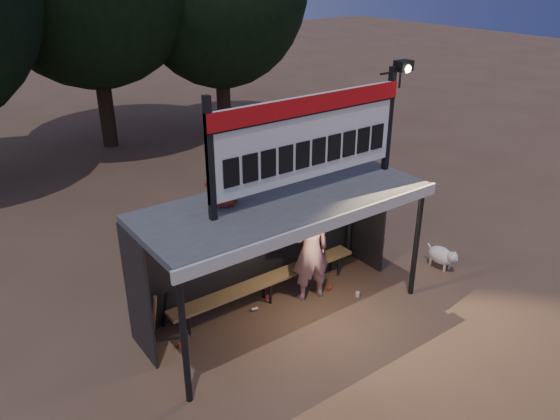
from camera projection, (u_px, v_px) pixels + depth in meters
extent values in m
plane|color=#4E3627|center=(284.00, 314.00, 10.01)|extent=(80.00, 80.00, 0.00)
imported|color=silver|center=(311.00, 251.00, 10.09)|extent=(0.82, 0.63, 2.03)
imported|color=gray|center=(221.00, 170.00, 8.55)|extent=(0.73, 0.67, 1.21)
imported|color=#A72A19|center=(222.00, 173.00, 8.54)|extent=(0.59, 0.44, 1.11)
cube|color=#434345|center=(284.00, 202.00, 9.05)|extent=(5.00, 2.00, 0.12)
cube|color=beige|center=(324.00, 226.00, 8.32)|extent=(5.10, 0.06, 0.20)
cylinder|color=black|center=(184.00, 340.00, 7.60)|extent=(0.10, 0.10, 2.20)
cylinder|color=black|center=(416.00, 243.00, 10.16)|extent=(0.10, 0.10, 2.20)
cylinder|color=black|center=(134.00, 283.00, 8.92)|extent=(0.10, 0.10, 2.20)
cylinder|color=black|center=(350.00, 210.00, 11.48)|extent=(0.10, 0.10, 2.20)
cube|color=black|center=(253.00, 240.00, 10.28)|extent=(5.00, 0.04, 2.20)
cube|color=black|center=(138.00, 296.00, 8.58)|extent=(0.04, 1.00, 2.20)
cube|color=black|center=(367.00, 216.00, 11.24)|extent=(0.04, 1.00, 2.20)
cylinder|color=black|center=(252.00, 189.00, 9.83)|extent=(5.00, 0.06, 0.06)
cube|color=black|center=(210.00, 160.00, 7.91)|extent=(0.10, 0.10, 1.90)
cube|color=black|center=(389.00, 120.00, 9.88)|extent=(0.10, 0.10, 1.90)
cube|color=silver|center=(309.00, 138.00, 8.89)|extent=(3.80, 0.08, 1.40)
cube|color=red|center=(312.00, 105.00, 8.62)|extent=(3.80, 0.04, 0.28)
cube|color=black|center=(312.00, 114.00, 8.68)|extent=(3.80, 0.02, 0.03)
cube|color=black|center=(231.00, 173.00, 8.15)|extent=(0.27, 0.03, 0.45)
cube|color=black|center=(250.00, 168.00, 8.33)|extent=(0.27, 0.03, 0.45)
cube|color=black|center=(268.00, 164.00, 8.51)|extent=(0.27, 0.03, 0.45)
cube|color=black|center=(286.00, 159.00, 8.69)|extent=(0.27, 0.03, 0.45)
cube|color=black|center=(303.00, 155.00, 8.87)|extent=(0.27, 0.03, 0.45)
cube|color=black|center=(319.00, 151.00, 9.05)|extent=(0.27, 0.03, 0.45)
cube|color=black|center=(334.00, 147.00, 9.23)|extent=(0.27, 0.03, 0.45)
cube|color=black|center=(349.00, 144.00, 9.42)|extent=(0.27, 0.03, 0.45)
cube|color=black|center=(363.00, 140.00, 9.60)|extent=(0.27, 0.03, 0.45)
cube|color=black|center=(377.00, 137.00, 9.78)|extent=(0.27, 0.03, 0.45)
cylinder|color=black|center=(391.00, 73.00, 9.49)|extent=(0.50, 0.04, 0.04)
cylinder|color=black|center=(400.00, 79.00, 9.69)|extent=(0.04, 0.04, 0.30)
cube|color=black|center=(403.00, 66.00, 9.55)|extent=(0.30, 0.22, 0.18)
sphere|color=#FFD88C|center=(407.00, 69.00, 9.50)|extent=(0.14, 0.14, 0.14)
cube|color=olive|center=(267.00, 280.00, 10.22)|extent=(4.00, 0.35, 0.06)
cylinder|color=black|center=(189.00, 326.00, 9.32)|extent=(0.05, 0.05, 0.45)
cylinder|color=black|center=(183.00, 319.00, 9.50)|extent=(0.05, 0.05, 0.45)
cylinder|color=black|center=(270.00, 293.00, 10.23)|extent=(0.05, 0.05, 0.45)
cylinder|color=black|center=(263.00, 287.00, 10.40)|extent=(0.05, 0.05, 0.45)
cylinder|color=black|center=(338.00, 266.00, 11.13)|extent=(0.05, 0.05, 0.45)
cylinder|color=black|center=(331.00, 261.00, 11.31)|extent=(0.05, 0.05, 0.45)
cylinder|color=black|center=(103.00, 85.00, 18.09)|extent=(0.50, 0.50, 4.18)
cylinder|color=#311F15|center=(223.00, 85.00, 19.63)|extent=(0.50, 0.50, 3.52)
ellipsoid|color=white|center=(441.00, 255.00, 11.43)|extent=(0.36, 0.58, 0.36)
sphere|color=white|center=(452.00, 257.00, 11.18)|extent=(0.22, 0.22, 0.22)
cone|color=beige|center=(456.00, 260.00, 11.12)|extent=(0.10, 0.10, 0.10)
cone|color=silver|center=(452.00, 254.00, 11.10)|extent=(0.06, 0.06, 0.07)
cone|color=beige|center=(455.00, 252.00, 11.15)|extent=(0.06, 0.06, 0.07)
cylinder|color=beige|center=(444.00, 267.00, 11.33)|extent=(0.05, 0.05, 0.18)
cylinder|color=beige|center=(449.00, 265.00, 11.41)|extent=(0.05, 0.05, 0.18)
cylinder|color=silver|center=(431.00, 260.00, 11.59)|extent=(0.05, 0.05, 0.18)
cylinder|color=beige|center=(436.00, 258.00, 11.68)|extent=(0.05, 0.05, 0.18)
cylinder|color=silver|center=(430.00, 247.00, 11.62)|extent=(0.04, 0.16, 0.14)
cylinder|color=#9C7248|center=(143.00, 318.00, 9.17)|extent=(0.07, 0.27, 0.84)
cylinder|color=#A2734B|center=(154.00, 314.00, 9.28)|extent=(0.08, 0.30, 0.83)
cylinder|color=black|center=(165.00, 310.00, 9.39)|extent=(0.08, 0.33, 0.83)
cube|color=#AE1D22|center=(268.00, 297.00, 10.44)|extent=(0.12, 0.11, 0.08)
cylinder|color=silver|center=(189.00, 333.00, 9.43)|extent=(0.08, 0.13, 0.07)
cube|color=beige|center=(358.00, 294.00, 10.52)|extent=(0.12, 0.12, 0.08)
cylinder|color=#A1291B|center=(329.00, 288.00, 10.71)|extent=(0.13, 0.10, 0.07)
cube|color=#A3A3A8|center=(304.00, 284.00, 10.84)|extent=(0.12, 0.10, 0.08)
cylinder|color=silver|center=(318.00, 289.00, 10.69)|extent=(0.13, 0.13, 0.07)
cube|color=red|center=(181.00, 345.00, 9.15)|extent=(0.11, 0.08, 0.08)
cylinder|color=#B7B6BC|center=(254.00, 309.00, 10.09)|extent=(0.13, 0.09, 0.07)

